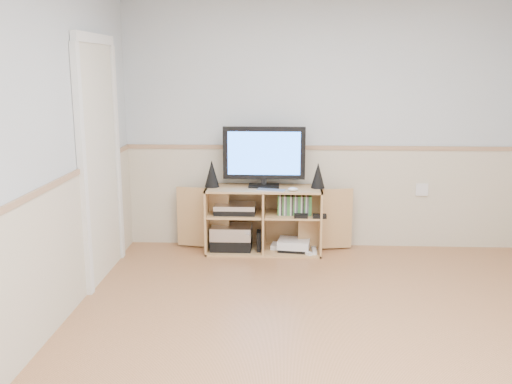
% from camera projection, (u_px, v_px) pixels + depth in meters
% --- Properties ---
extents(room, '(4.04, 4.54, 2.54)m').
position_uv_depth(room, '(338.00, 163.00, 3.61)').
color(room, tan).
rests_on(room, ground).
extents(media_cabinet, '(1.77, 0.43, 0.65)m').
position_uv_depth(media_cabinet, '(264.00, 218.00, 5.72)').
color(media_cabinet, tan).
rests_on(media_cabinet, floor).
extents(monitor, '(0.81, 0.18, 0.60)m').
position_uv_depth(monitor, '(264.00, 155.00, 5.58)').
color(monitor, black).
rests_on(monitor, media_cabinet).
extents(speaker_left, '(0.14, 0.14, 0.27)m').
position_uv_depth(speaker_left, '(212.00, 174.00, 5.61)').
color(speaker_left, black).
rests_on(speaker_left, media_cabinet).
extents(speaker_right, '(0.14, 0.14, 0.25)m').
position_uv_depth(speaker_right, '(318.00, 175.00, 5.57)').
color(speaker_right, black).
rests_on(speaker_right, media_cabinet).
extents(keyboard, '(0.29, 0.17, 0.01)m').
position_uv_depth(keyboard, '(271.00, 190.00, 5.46)').
color(keyboard, silver).
rests_on(keyboard, media_cabinet).
extents(mouse, '(0.10, 0.07, 0.04)m').
position_uv_depth(mouse, '(293.00, 189.00, 5.44)').
color(mouse, white).
rests_on(mouse, media_cabinet).
extents(av_components, '(0.50, 0.30, 0.47)m').
position_uv_depth(av_components, '(233.00, 230.00, 5.70)').
color(av_components, black).
rests_on(av_components, media_cabinet).
extents(game_consoles, '(0.46, 0.30, 0.11)m').
position_uv_depth(game_consoles, '(293.00, 245.00, 5.70)').
color(game_consoles, white).
rests_on(game_consoles, media_cabinet).
extents(game_cases, '(0.33, 0.13, 0.19)m').
position_uv_depth(game_cases, '(295.00, 205.00, 5.60)').
color(game_cases, '#3F8C3F').
rests_on(game_cases, media_cabinet).
extents(wall_outlet, '(0.12, 0.03, 0.12)m').
position_uv_depth(wall_outlet, '(422.00, 190.00, 5.75)').
color(wall_outlet, white).
rests_on(wall_outlet, wall_back).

